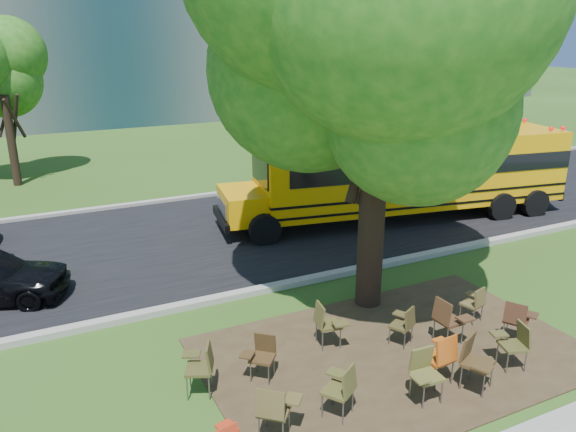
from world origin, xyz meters
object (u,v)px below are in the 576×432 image
chair_13 (475,301)px  chair_10 (326,321)px  chair_1 (275,407)px  chair_9 (262,352)px  chair_3 (424,370)px  chair_11 (404,322)px  school_bus (410,170)px  chair_4 (441,354)px  chair_2 (342,386)px  main_tree (380,49)px  chair_5 (474,358)px  chair_12 (448,317)px  chair_7 (517,318)px  chair_6 (515,341)px  chair_8 (202,363)px

chair_13 → chair_10: bearing=156.2°
chair_1 → chair_9: chair_1 is taller
chair_3 → chair_11: bearing=-113.6°
school_bus → chair_4: 9.25m
chair_2 → main_tree: bearing=16.7°
chair_10 → chair_5: bearing=44.5°
school_bus → chair_12: school_bus is taller
chair_7 → chair_13: size_ratio=1.11×
chair_2 → chair_7: bearing=-28.0°
chair_1 → chair_12: bearing=53.7°
chair_1 → chair_4: chair_4 is taller
chair_4 → chair_7: (2.22, 0.42, -0.05)m
chair_6 → chair_12: chair_12 is taller
chair_3 → chair_7: (2.76, 0.64, -0.02)m
chair_5 → chair_13: chair_5 is taller
chair_9 → chair_3: bearing=-178.0°
chair_2 → chair_4: bearing=-33.8°
main_tree → chair_2: size_ratio=9.97×
chair_2 → chair_10: size_ratio=0.99×
chair_9 → chair_13: 4.73m
school_bus → chair_7: school_bus is taller
chair_9 → chair_7: bearing=-151.3°
school_bus → chair_13: bearing=-106.8°
school_bus → chair_12: bearing=-112.6°
chair_1 → chair_3: chair_1 is taller
school_bus → chair_10: bearing=-128.2°
chair_2 → chair_9: chair_2 is taller
chair_13 → chair_9: bearing=163.4°
school_bus → chair_4: bearing=-114.6°
chair_10 → chair_3: bearing=26.1°
chair_12 → chair_13: (1.10, 0.44, -0.10)m
chair_3 → chair_5: chair_5 is taller
school_bus → chair_2: (-7.10, -7.61, -1.01)m
chair_1 → chair_3: (2.56, -0.19, -0.01)m
chair_8 → chair_9: (1.05, -0.04, -0.06)m
chair_1 → chair_12: (4.08, 0.97, 0.02)m
chair_4 → chair_1: bearing=176.5°
chair_2 → chair_9: size_ratio=1.11×
chair_6 → chair_12: size_ratio=0.93×
chair_7 → chair_11: size_ratio=1.08×
chair_4 → chair_8: (-3.70, 1.55, -0.03)m
chair_3 → chair_7: size_ratio=1.03×
chair_12 → chair_11: bearing=-115.6°
chair_4 → chair_8: bearing=153.3°
chair_4 → chair_9: chair_4 is taller
chair_10 → chair_9: bearing=-66.5°
main_tree → chair_4: bearing=-100.9°
chair_10 → main_tree: bearing=133.7°
chair_12 → chair_4: bearing=-47.1°
chair_13 → chair_1: bearing=180.0°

